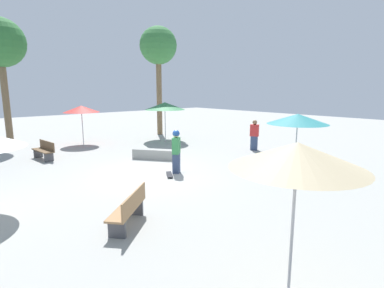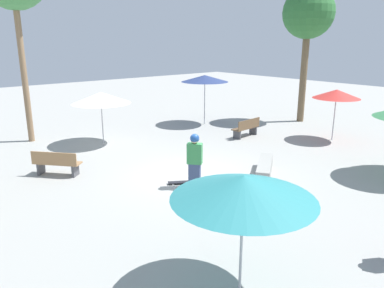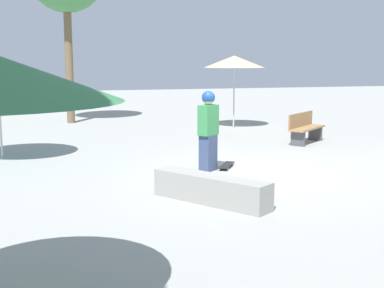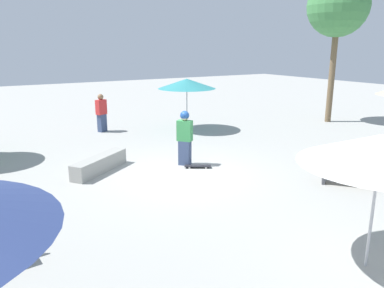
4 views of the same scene
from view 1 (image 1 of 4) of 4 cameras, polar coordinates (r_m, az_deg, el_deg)
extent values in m
plane|color=#9E9E99|center=(11.79, -7.54, -5.62)|extent=(60.00, 60.00, 0.00)
cube|color=#38476B|center=(11.75, -3.00, -3.67)|extent=(0.41, 0.43, 0.77)
cube|color=#388C4C|center=(11.60, -3.03, -0.31)|extent=(0.48, 0.51, 0.63)
sphere|color=beige|center=(11.52, -3.05, 1.85)|extent=(0.25, 0.25, 0.25)
sphere|color=#1E478C|center=(11.52, -3.05, 2.00)|extent=(0.28, 0.28, 0.28)
cube|color=black|center=(11.42, -4.32, -5.77)|extent=(0.78, 0.59, 0.02)
cylinder|color=silver|center=(11.20, -3.75, -6.27)|extent=(0.06, 0.05, 0.05)
cylinder|color=silver|center=(11.18, -4.63, -6.31)|extent=(0.06, 0.05, 0.05)
cylinder|color=silver|center=(11.67, -4.02, -5.58)|extent=(0.06, 0.05, 0.05)
cylinder|color=silver|center=(11.66, -4.85, -5.62)|extent=(0.06, 0.05, 0.05)
cube|color=gray|center=(14.13, -7.00, -1.95)|extent=(2.00, 1.59, 0.46)
cube|color=#47474C|center=(15.01, -25.60, -2.30)|extent=(0.12, 0.40, 0.40)
cube|color=#47474C|center=(16.16, -27.25, -1.59)|extent=(0.12, 0.40, 0.40)
cube|color=brown|center=(15.54, -26.52, -1.12)|extent=(1.63, 0.59, 0.05)
cube|color=brown|center=(15.57, -25.91, -0.21)|extent=(1.60, 0.19, 0.40)
cube|color=#47474C|center=(7.05, -14.10, -15.47)|extent=(0.35, 0.32, 0.40)
cube|color=#47474C|center=(8.11, -10.71, -11.78)|extent=(0.35, 0.32, 0.40)
cube|color=#9E754C|center=(7.49, -12.34, -11.93)|extent=(1.36, 1.51, 0.05)
cube|color=#9E754C|center=(7.34, -10.93, -10.45)|extent=(1.06, 1.25, 0.40)
cylinder|color=#B7B7BC|center=(5.13, 18.63, -14.11)|extent=(0.05, 0.05, 2.31)
cone|color=#C6B289|center=(4.79, 19.39, -2.06)|extent=(2.07, 2.07, 0.40)
cylinder|color=#B7B7BC|center=(18.50, -5.13, 3.89)|extent=(0.05, 0.05, 2.29)
cone|color=#387F4C|center=(18.41, -5.18, 7.23)|extent=(2.44, 2.44, 0.45)
cylinder|color=#B7B7BC|center=(18.79, -20.14, 3.18)|extent=(0.05, 0.05, 2.16)
cone|color=red|center=(18.70, -20.33, 6.28)|extent=(2.06, 2.06, 0.39)
cylinder|color=#B7B7BC|center=(13.24, 19.22, 0.29)|extent=(0.05, 0.05, 2.09)
cone|color=teal|center=(13.11, 19.48, 4.52)|extent=(2.49, 2.49, 0.42)
cylinder|color=brown|center=(20.06, -31.94, 7.26)|extent=(0.36, 0.36, 5.36)
cylinder|color=brown|center=(21.70, -6.26, 9.50)|extent=(0.38, 0.38, 5.83)
sphere|color=#387A3D|center=(21.90, -6.44, 18.17)|extent=(2.58, 2.58, 2.58)
cube|color=#38476B|center=(16.43, 11.73, 0.17)|extent=(0.42, 0.37, 0.76)
cube|color=red|center=(16.32, 11.82, 2.56)|extent=(0.51, 0.41, 0.62)
sphere|color=#8C6647|center=(16.27, 11.87, 4.08)|extent=(0.25, 0.25, 0.25)
camera|label=2|loc=(15.49, 42.25, 12.07)|focal=35.00mm
camera|label=3|loc=(22.17, -13.76, 7.87)|focal=50.00mm
camera|label=4|loc=(14.69, -52.20, 7.71)|focal=35.00mm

